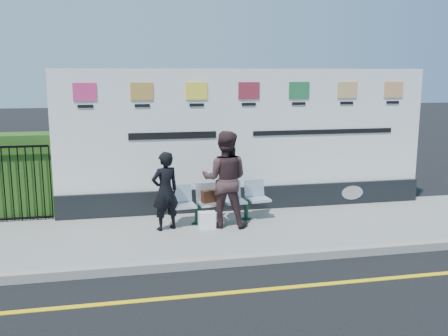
{
  "coord_description": "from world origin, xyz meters",
  "views": [
    {
      "loc": [
        -2.14,
        -6.38,
        3.03
      ],
      "look_at": [
        -0.24,
        2.75,
        1.25
      ],
      "focal_mm": 40.0,
      "sensor_mm": 36.0,
      "label": 1
    }
  ],
  "objects_px": {
    "woman_left": "(165,191)",
    "billboard": "(247,149)",
    "bench": "(222,211)",
    "woman_right": "(225,179)"
  },
  "relations": [
    {
      "from": "woman_left",
      "to": "woman_right",
      "type": "height_order",
      "value": "woman_right"
    },
    {
      "from": "woman_left",
      "to": "billboard",
      "type": "bearing_deg",
      "value": -170.97
    },
    {
      "from": "billboard",
      "to": "woman_left",
      "type": "height_order",
      "value": "billboard"
    },
    {
      "from": "billboard",
      "to": "bench",
      "type": "distance_m",
      "value": 1.58
    },
    {
      "from": "billboard",
      "to": "woman_left",
      "type": "distance_m",
      "value": 2.26
    },
    {
      "from": "bench",
      "to": "woman_left",
      "type": "relative_size",
      "value": 1.32
    },
    {
      "from": "bench",
      "to": "woman_left",
      "type": "distance_m",
      "value": 1.28
    },
    {
      "from": "woman_right",
      "to": "woman_left",
      "type": "bearing_deg",
      "value": 17.23
    },
    {
      "from": "billboard",
      "to": "woman_right",
      "type": "relative_size",
      "value": 4.33
    },
    {
      "from": "bench",
      "to": "woman_right",
      "type": "height_order",
      "value": "woman_right"
    }
  ]
}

